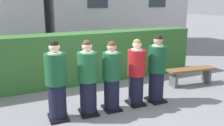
# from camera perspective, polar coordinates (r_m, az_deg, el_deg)

# --- Properties ---
(ground_plane) EXTENTS (60.00, 60.00, 0.00)m
(ground_plane) POSITION_cam_1_polar(r_m,az_deg,el_deg) (5.57, -0.00, -10.52)
(ground_plane) COLOR slate
(student_front_row_0) EXTENTS (0.42, 0.51, 1.61)m
(student_front_row_0) POSITION_cam_1_polar(r_m,az_deg,el_deg) (4.98, -12.71, -4.46)
(student_front_row_0) COLOR black
(student_front_row_0) RESTS_ON ground
(student_front_row_1) EXTENTS (0.41, 0.48, 1.58)m
(student_front_row_1) POSITION_cam_1_polar(r_m,az_deg,el_deg) (5.11, -5.58, -3.88)
(student_front_row_1) COLOR black
(student_front_row_1) RESTS_ON ground
(student_front_row_2) EXTENTS (0.40, 0.49, 1.52)m
(student_front_row_2) POSITION_cam_1_polar(r_m,az_deg,el_deg) (5.30, -0.09, -3.48)
(student_front_row_2) COLOR black
(student_front_row_2) RESTS_ON ground
(student_in_red_blazer) EXTENTS (0.40, 0.44, 1.52)m
(student_in_red_blazer) POSITION_cam_1_polar(r_m,az_deg,el_deg) (5.59, 5.60, -2.58)
(student_in_red_blazer) COLOR black
(student_in_red_blazer) RESTS_ON ground
(student_front_row_4) EXTENTS (0.41, 0.47, 1.59)m
(student_front_row_4) POSITION_cam_1_polar(r_m,az_deg,el_deg) (5.83, 10.27, -1.72)
(student_front_row_4) COLOR black
(student_front_row_4) RESTS_ON ground
(hedge) EXTENTS (7.08, 0.70, 1.45)m
(hedge) POSITION_cam_1_polar(r_m,az_deg,el_deg) (7.19, -6.97, 1.18)
(hedge) COLOR #33662D
(hedge) RESTS_ON ground
(wooden_bench) EXTENTS (1.43, 0.51, 0.48)m
(wooden_bench) POSITION_cam_1_polar(r_m,az_deg,el_deg) (7.32, 17.68, -2.18)
(wooden_bench) COLOR brown
(wooden_bench) RESTS_ON ground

